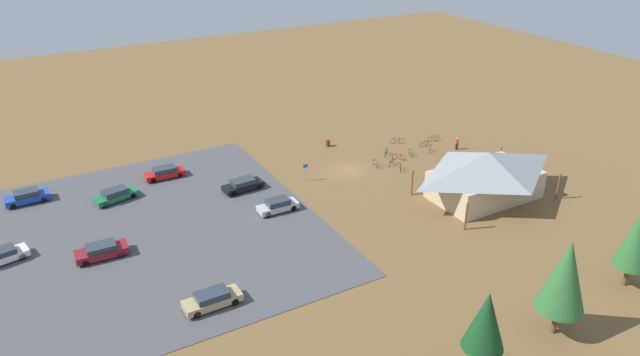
# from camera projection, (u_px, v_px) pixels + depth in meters

# --- Properties ---
(ground) EXTENTS (160.00, 160.00, 0.00)m
(ground) POSITION_uv_depth(u_px,v_px,m) (347.00, 170.00, 71.26)
(ground) COLOR brown
(ground) RESTS_ON ground
(parking_lot_asphalt) EXTENTS (36.76, 35.24, 0.05)m
(parking_lot_asphalt) POSITION_uv_depth(u_px,v_px,m) (128.00, 238.00, 57.10)
(parking_lot_asphalt) COLOR #4C4C51
(parking_lot_asphalt) RESTS_ON ground
(bike_pavilion) EXTENTS (13.65, 9.03, 5.39)m
(bike_pavilion) POSITION_uv_depth(u_px,v_px,m) (486.00, 173.00, 63.70)
(bike_pavilion) COLOR #C6B28E
(bike_pavilion) RESTS_ON ground
(trash_bin) EXTENTS (0.60, 0.60, 0.90)m
(trash_bin) POSITION_uv_depth(u_px,v_px,m) (328.00, 143.00, 77.94)
(trash_bin) COLOR brown
(trash_bin) RESTS_ON ground
(lot_sign) EXTENTS (0.56, 0.08, 2.20)m
(lot_sign) POSITION_uv_depth(u_px,v_px,m) (305.00, 170.00, 68.09)
(lot_sign) COLOR #99999E
(lot_sign) RESTS_ON ground
(pine_mideast) EXTENTS (3.63, 3.63, 8.16)m
(pine_mideast) POSITION_uv_depth(u_px,v_px,m) (565.00, 276.00, 42.65)
(pine_mideast) COLOR brown
(pine_mideast) RESTS_ON ground
(pine_center) EXTENTS (2.91, 2.91, 7.62)m
(pine_center) POSITION_uv_depth(u_px,v_px,m) (637.00, 237.00, 48.30)
(pine_center) COLOR brown
(pine_center) RESTS_ON ground
(pine_midwest) EXTENTS (2.89, 2.89, 7.10)m
(pine_midwest) POSITION_uv_depth(u_px,v_px,m) (486.00, 321.00, 38.72)
(pine_midwest) COLOR brown
(pine_midwest) RESTS_ON ground
(bicycle_white_mid_cluster) EXTENTS (0.54, 1.71, 0.81)m
(bicycle_white_mid_cluster) POSITION_uv_depth(u_px,v_px,m) (375.00, 164.00, 72.17)
(bicycle_white_mid_cluster) COLOR black
(bicycle_white_mid_cluster) RESTS_ON ground
(bicycle_purple_yard_center) EXTENTS (1.64, 0.86, 0.87)m
(bicycle_purple_yard_center) POSITION_uv_depth(u_px,v_px,m) (397.00, 141.00, 78.83)
(bicycle_purple_yard_center) COLOR black
(bicycle_purple_yard_center) RESTS_ON ground
(bicycle_red_lone_east) EXTENTS (1.13, 1.35, 0.89)m
(bicycle_red_lone_east) POSITION_uv_depth(u_px,v_px,m) (399.00, 157.00, 73.94)
(bicycle_red_lone_east) COLOR black
(bicycle_red_lone_east) RESTS_ON ground
(bicycle_orange_lone_west) EXTENTS (1.00, 1.48, 0.82)m
(bicycle_orange_lone_west) POSITION_uv_depth(u_px,v_px,m) (401.00, 168.00, 71.16)
(bicycle_orange_lone_west) COLOR black
(bicycle_orange_lone_west) RESTS_ON ground
(bicycle_silver_trailside) EXTENTS (0.76, 1.68, 0.83)m
(bicycle_silver_trailside) POSITION_uv_depth(u_px,v_px,m) (411.00, 153.00, 75.20)
(bicycle_silver_trailside) COLOR black
(bicycle_silver_trailside) RESTS_ON ground
(bicycle_yellow_yard_left) EXTENTS (1.64, 0.51, 0.78)m
(bicycle_yellow_yard_left) POSITION_uv_depth(u_px,v_px,m) (424.00, 144.00, 77.99)
(bicycle_yellow_yard_left) COLOR black
(bicycle_yellow_yard_left) RESTS_ON ground
(bicycle_black_front_row) EXTENTS (1.53, 0.95, 0.90)m
(bicycle_black_front_row) POSITION_uv_depth(u_px,v_px,m) (391.00, 162.00, 72.45)
(bicycle_black_front_row) COLOR black
(bicycle_black_front_row) RESTS_ON ground
(bicycle_teal_edge_north) EXTENTS (1.35, 1.27, 0.88)m
(bicycle_teal_edge_north) POSITION_uv_depth(u_px,v_px,m) (386.00, 152.00, 75.24)
(bicycle_teal_edge_north) COLOR black
(bicycle_teal_edge_north) RESTS_ON ground
(bicycle_blue_by_bin) EXTENTS (1.17, 1.31, 0.89)m
(bicycle_blue_by_bin) POSITION_uv_depth(u_px,v_px,m) (430.00, 149.00, 76.34)
(bicycle_blue_by_bin) COLOR black
(bicycle_blue_by_bin) RESTS_ON ground
(bicycle_green_near_sign) EXTENTS (1.76, 0.48, 0.89)m
(bicycle_green_near_sign) POSITION_uv_depth(u_px,v_px,m) (433.00, 139.00, 79.53)
(bicycle_green_near_sign) COLOR black
(bicycle_green_near_sign) RESTS_ON ground
(car_tan_aisle_side) EXTENTS (4.78, 1.87, 1.38)m
(car_tan_aisle_side) POSITION_uv_depth(u_px,v_px,m) (212.00, 299.00, 47.36)
(car_tan_aisle_side) COLOR tan
(car_tan_aisle_side) RESTS_ON parking_lot_asphalt
(car_red_by_curb) EXTENTS (4.65, 1.78, 1.33)m
(car_red_by_curb) POSITION_uv_depth(u_px,v_px,m) (165.00, 173.00, 69.03)
(car_red_by_curb) COLOR red
(car_red_by_curb) RESTS_ON parking_lot_asphalt
(car_blue_mid_lot) EXTENTS (4.52, 1.90, 1.41)m
(car_blue_mid_lot) POSITION_uv_depth(u_px,v_px,m) (27.00, 197.00, 63.43)
(car_blue_mid_lot) COLOR #1E42B2
(car_blue_mid_lot) RESTS_ON parking_lot_asphalt
(car_black_near_entry) EXTENTS (4.73, 2.17, 1.34)m
(car_black_near_entry) POSITION_uv_depth(u_px,v_px,m) (243.00, 185.00, 66.12)
(car_black_near_entry) COLOR black
(car_black_near_entry) RESTS_ON parking_lot_asphalt
(car_white_far_end) EXTENTS (4.96, 2.70, 1.30)m
(car_white_far_end) POSITION_uv_depth(u_px,v_px,m) (0.00, 256.00, 53.04)
(car_white_far_end) COLOR white
(car_white_far_end) RESTS_ON parking_lot_asphalt
(car_green_back_corner) EXTENTS (4.90, 2.81, 1.34)m
(car_green_back_corner) POSITION_uv_depth(u_px,v_px,m) (115.00, 195.00, 63.90)
(car_green_back_corner) COLOR #1E6B3D
(car_green_back_corner) RESTS_ON parking_lot_asphalt
(car_silver_inner_stall) EXTENTS (4.35, 1.78, 1.39)m
(car_silver_inner_stall) POSITION_uv_depth(u_px,v_px,m) (278.00, 205.00, 61.70)
(car_silver_inner_stall) COLOR #BCBCC1
(car_silver_inner_stall) RESTS_ON parking_lot_asphalt
(car_maroon_front_row) EXTENTS (4.72, 2.06, 1.35)m
(car_maroon_front_row) POSITION_uv_depth(u_px,v_px,m) (102.00, 251.00, 53.82)
(car_maroon_front_row) COLOR maroon
(car_maroon_front_row) RESTS_ON parking_lot_asphalt
(visitor_at_bikes) EXTENTS (0.36, 0.36, 1.67)m
(visitor_at_bikes) POSITION_uv_depth(u_px,v_px,m) (457.00, 143.00, 76.78)
(visitor_at_bikes) COLOR #2D3347
(visitor_at_bikes) RESTS_ON ground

